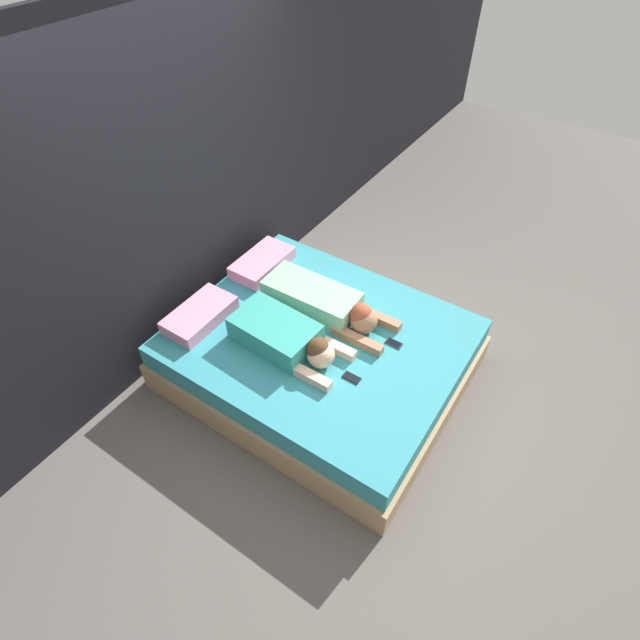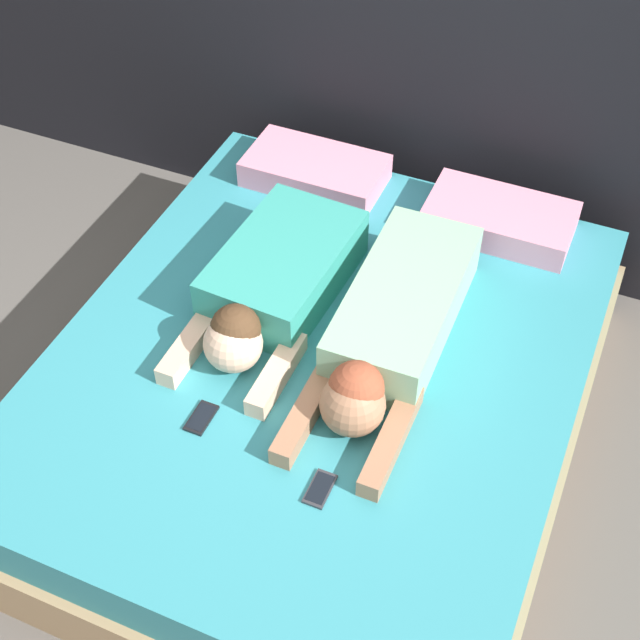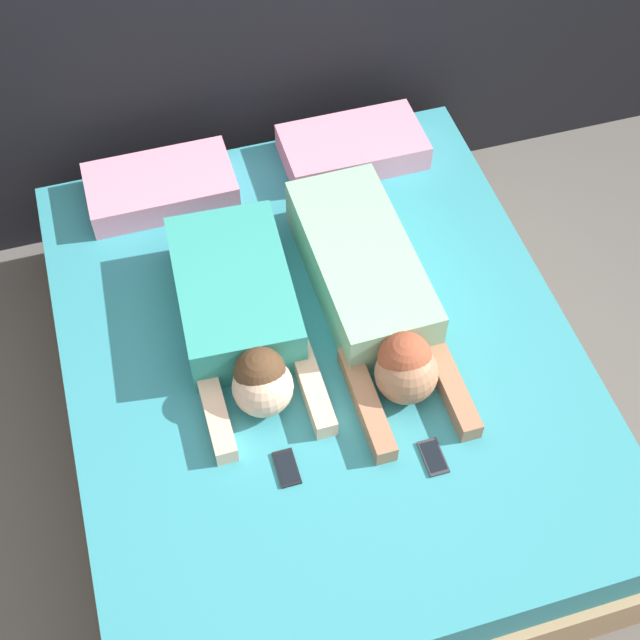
# 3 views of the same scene
# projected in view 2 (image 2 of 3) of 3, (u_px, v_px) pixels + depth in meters

# --- Properties ---
(ground_plane) EXTENTS (12.00, 12.00, 0.00)m
(ground_plane) POSITION_uv_depth(u_px,v_px,m) (320.00, 431.00, 3.36)
(ground_plane) COLOR #5B5651
(bed) EXTENTS (1.79, 2.14, 0.46)m
(bed) POSITION_uv_depth(u_px,v_px,m) (320.00, 393.00, 3.20)
(bed) COLOR tan
(bed) RESTS_ON ground_plane
(pillow_head_left) EXTENTS (0.56, 0.31, 0.11)m
(pillow_head_left) POSITION_uv_depth(u_px,v_px,m) (315.00, 171.00, 3.64)
(pillow_head_left) COLOR pink
(pillow_head_left) RESTS_ON bed
(pillow_head_right) EXTENTS (0.56, 0.31, 0.11)m
(pillow_head_right) POSITION_uv_depth(u_px,v_px,m) (500.00, 219.00, 3.43)
(pillow_head_right) COLOR pink
(pillow_head_right) RESTS_ON bed
(person_left) EXTENTS (0.41, 0.90, 0.23)m
(person_left) POSITION_uv_depth(u_px,v_px,m) (272.00, 286.00, 3.11)
(person_left) COLOR teal
(person_left) RESTS_ON bed
(person_right) EXTENTS (0.35, 1.09, 0.24)m
(person_right) POSITION_uv_depth(u_px,v_px,m) (391.00, 329.00, 2.96)
(person_right) COLOR #8CBF99
(person_right) RESTS_ON bed
(cell_phone_left) EXTENTS (0.07, 0.13, 0.01)m
(cell_phone_left) POSITION_uv_depth(u_px,v_px,m) (201.00, 418.00, 2.83)
(cell_phone_left) COLOR black
(cell_phone_left) RESTS_ON bed
(cell_phone_right) EXTENTS (0.07, 0.13, 0.01)m
(cell_phone_right) POSITION_uv_depth(u_px,v_px,m) (320.00, 489.00, 2.65)
(cell_phone_right) COLOR #2D2D33
(cell_phone_right) RESTS_ON bed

